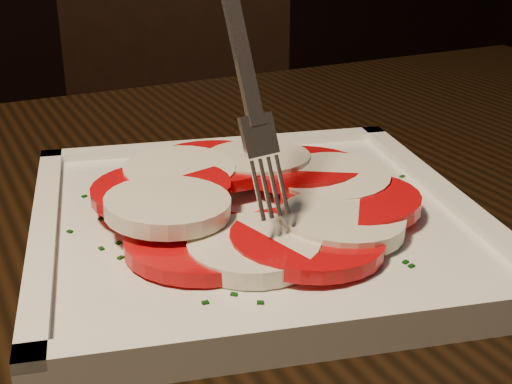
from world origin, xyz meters
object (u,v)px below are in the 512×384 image
at_px(table, 246,374).
at_px(chair, 174,142).
at_px(plate, 256,225).
at_px(fork, 231,45).

xyz_separation_m(table, chair, (0.18, 0.82, -0.12)).
bearing_deg(plate, table, -141.98).
bearing_deg(plate, fork, -145.67).
xyz_separation_m(table, plate, (0.01, 0.01, 0.11)).
xyz_separation_m(chair, plate, (-0.17, -0.82, 0.22)).
distance_m(chair, plate, 0.86).
height_order(plate, fork, fork).
height_order(table, plate, plate).
bearing_deg(chair, fork, -80.50).
distance_m(table, plate, 0.11).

